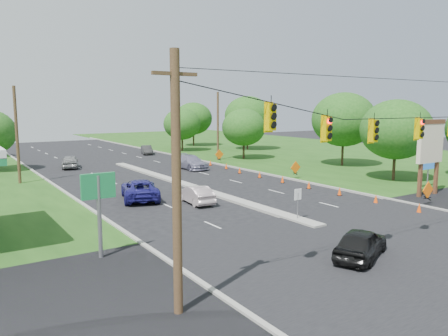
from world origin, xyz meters
TOP-DOWN VIEW (x-y plane):
  - ground at (0.00, 0.00)m, footprint 160.00×160.00m
  - grass_right at (30.00, 20.00)m, footprint 40.00×160.00m
  - cross_street at (0.00, 0.00)m, footprint 160.00×14.00m
  - curb_left at (-10.10, 30.00)m, footprint 0.25×110.00m
  - curb_right at (10.10, 30.00)m, footprint 0.25×110.00m
  - median at (0.00, 21.00)m, footprint 1.00×34.00m
  - median_sign at (0.00, 6.00)m, footprint 0.55×0.06m
  - signal_span at (-0.05, -1.00)m, footprint 25.60×0.32m
  - utility_pole_far_left at (-12.50, 30.00)m, footprint 0.28×0.28m
  - utility_pole_far_right at (12.50, 35.00)m, footprint 0.28×0.28m
  - pylon_sign at (14.31, 6.20)m, footprint 5.90×2.30m
  - cone_0 at (8.28, 3.00)m, footprint 0.32×0.32m
  - cone_1 at (8.28, 6.50)m, footprint 0.32×0.32m
  - cone_2 at (8.28, 10.00)m, footprint 0.32×0.32m
  - cone_3 at (8.28, 13.50)m, footprint 0.32×0.32m
  - cone_4 at (8.28, 17.00)m, footprint 0.32×0.32m
  - cone_5 at (8.28, 20.50)m, footprint 0.32×0.32m
  - cone_6 at (8.28, 24.00)m, footprint 0.32×0.32m
  - cone_7 at (8.88, 27.50)m, footprint 0.32×0.32m
  - cone_8 at (8.88, 31.00)m, footprint 0.32×0.32m
  - cone_9 at (8.88, 34.50)m, footprint 0.32×0.32m
  - work_sign_0 at (10.80, 4.00)m, footprint 1.27×0.58m
  - work_sign_1 at (10.80, 18.00)m, footprint 1.27×0.58m
  - work_sign_2 at (10.80, 32.00)m, footprint 1.27×0.58m
  - tree_7 at (18.00, 12.00)m, footprint 6.72×6.72m
  - tree_8 at (22.00, 22.00)m, footprint 7.56×7.56m
  - tree_9 at (16.00, 34.00)m, footprint 5.88×5.88m
  - tree_10 at (24.00, 44.00)m, footprint 7.56×7.56m
  - tree_11 at (20.00, 55.00)m, footprint 6.72×6.72m
  - tree_12 at (14.00, 48.00)m, footprint 5.88×5.88m
  - black_sedan at (-2.16, -0.70)m, footprint 4.62×3.37m
  - white_sedan at (-2.85, 13.90)m, footprint 1.79×4.17m
  - blue_pickup at (-5.81, 17.45)m, footprint 4.15×6.16m
  - silver_car_far at (5.47, 29.87)m, footprint 2.35×5.55m
  - silver_car_oncoming at (-5.94, 38.07)m, footprint 2.89×4.83m
  - dark_car_receding at (7.45, 46.96)m, footprint 2.41×4.21m

SIDE VIEW (x-z plane):
  - ground at x=0.00m, z-range 0.00..0.00m
  - grass_right at x=30.00m, z-range -0.03..0.03m
  - cross_street at x=0.00m, z-range -0.01..0.01m
  - curb_left at x=-10.10m, z-range -0.08..0.08m
  - curb_right at x=10.10m, z-range -0.08..0.08m
  - median at x=0.00m, z-range -0.09..0.09m
  - cone_0 at x=8.28m, z-range 0.00..0.70m
  - cone_1 at x=8.28m, z-range 0.00..0.70m
  - cone_2 at x=8.28m, z-range 0.00..0.70m
  - cone_3 at x=8.28m, z-range 0.00..0.70m
  - cone_4 at x=8.28m, z-range 0.00..0.70m
  - cone_5 at x=8.28m, z-range 0.00..0.70m
  - cone_6 at x=8.28m, z-range 0.00..0.70m
  - cone_7 at x=8.88m, z-range 0.00..0.70m
  - cone_8 at x=8.88m, z-range 0.00..0.70m
  - cone_9 at x=8.88m, z-range 0.00..0.70m
  - dark_car_receding at x=7.45m, z-range 0.00..1.31m
  - white_sedan at x=-2.85m, z-range 0.00..1.34m
  - black_sedan at x=-2.16m, z-range 0.00..1.46m
  - silver_car_oncoming at x=-5.94m, z-range 0.00..1.54m
  - blue_pickup at x=-5.81m, z-range 0.00..1.57m
  - silver_car_far at x=5.47m, z-range 0.00..1.60m
  - work_sign_0 at x=10.80m, z-range 0.41..1.78m
  - work_sign_1 at x=10.80m, z-range 0.41..1.78m
  - work_sign_2 at x=10.80m, z-range 0.41..1.78m
  - median_sign at x=0.00m, z-range 0.44..2.49m
  - pylon_sign at x=14.31m, z-range 0.94..7.06m
  - tree_9 at x=16.00m, z-range 0.91..7.77m
  - tree_12 at x=14.00m, z-range 0.91..7.77m
  - utility_pole_far_left at x=-12.50m, z-range 0.00..9.00m
  - utility_pole_far_right at x=12.50m, z-range 0.00..9.00m
  - tree_7 at x=18.00m, z-range 1.04..8.88m
  - tree_11 at x=20.00m, z-range 1.04..8.88m
  - signal_span at x=-0.05m, z-range 0.47..9.47m
  - tree_8 at x=22.00m, z-range 1.17..9.99m
  - tree_10 at x=24.00m, z-range 1.17..9.99m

